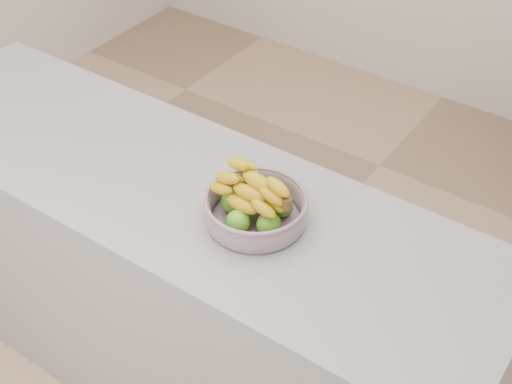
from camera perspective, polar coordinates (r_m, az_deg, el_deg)
ground at (r=2.80m, az=-1.97°, el=-10.75°), size 4.00×4.00×0.00m
counter at (r=2.34m, az=-5.93°, el=-7.70°), size 2.00×0.60×0.90m
fruit_bowl at (r=1.85m, az=-0.01°, el=-1.16°), size 0.27×0.27×0.16m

